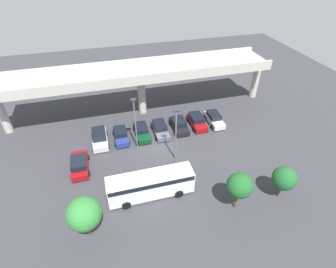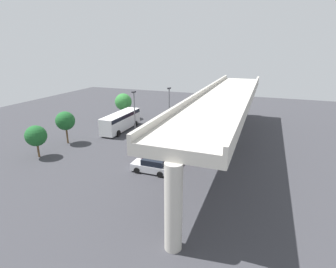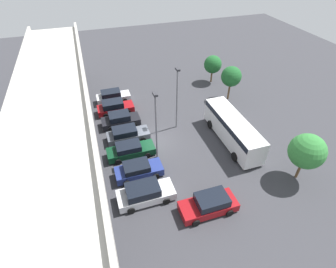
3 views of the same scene
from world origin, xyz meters
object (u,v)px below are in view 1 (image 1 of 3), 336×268
object	(u,v)px
parked_car_1	(100,138)
lamp_post_mid_lot	(135,120)
shuttle_bus	(151,184)
tree_front_left	(84,214)
parked_car_6	(197,121)
parked_car_4	(160,129)
tree_front_right	(240,186)
parked_car_5	(179,125)
parked_car_7	(214,119)
parked_car_2	(121,135)
tree_front_far_right	(284,178)
parked_car_0	(80,164)
parked_car_3	(142,131)
lamp_post_near_aisle	(176,131)

from	to	relation	value
parked_car_1	lamp_post_mid_lot	bearing A→B (deg)	62.79
parked_car_1	shuttle_bus	distance (m)	11.82
tree_front_left	parked_car_6	bearing A→B (deg)	41.80
parked_car_4	tree_front_right	bearing A→B (deg)	16.60
parked_car_5	parked_car_7	world-z (taller)	parked_car_7
parked_car_1	parked_car_2	xyz separation A→B (m)	(2.85, -0.09, -0.07)
parked_car_6	tree_front_far_right	world-z (taller)	tree_front_far_right
parked_car_4	tree_front_far_right	world-z (taller)	tree_front_far_right
parked_car_2	parked_car_7	bearing A→B (deg)	90.94
parked_car_2	tree_front_far_right	size ratio (longest dim) A/B	1.09
tree_front_left	parked_car_0	bearing A→B (deg)	94.93
parked_car_5	tree_front_right	distance (m)	15.15
parked_car_3	shuttle_bus	size ratio (longest dim) A/B	0.52
parked_car_0	parked_car_1	distance (m)	5.40
parked_car_3	parked_car_5	world-z (taller)	parked_car_5
parked_car_3	shuttle_bus	distance (m)	10.95
parked_car_0	parked_car_5	distance (m)	14.83
lamp_post_mid_lot	parked_car_0	bearing A→B (deg)	-163.02
tree_front_left	shuttle_bus	bearing A→B (deg)	26.16
parked_car_4	parked_car_5	bearing A→B (deg)	94.53
parked_car_7	lamp_post_mid_lot	distance (m)	12.95
parked_car_2	tree_front_right	bearing A→B (deg)	34.18
parked_car_5	tree_front_far_right	distance (m)	16.38
tree_front_far_right	parked_car_0	bearing A→B (deg)	154.18
parked_car_4	lamp_post_near_aisle	size ratio (longest dim) A/B	0.62
parked_car_0	tree_front_far_right	bearing A→B (deg)	-115.82
parked_car_0	parked_car_2	distance (m)	7.19
lamp_post_near_aisle	tree_front_right	world-z (taller)	lamp_post_near_aisle
lamp_post_mid_lot	tree_front_right	xyz separation A→B (m)	(8.08, -12.33, -1.11)
parked_car_7	tree_front_left	distance (m)	23.65
parked_car_7	lamp_post_near_aisle	bearing A→B (deg)	-52.34
lamp_post_mid_lot	tree_front_far_right	bearing A→B (deg)	-42.72
shuttle_bus	tree_front_left	bearing A→B (deg)	-153.84
shuttle_bus	lamp_post_mid_lot	size ratio (longest dim) A/B	1.24
tree_front_left	tree_front_right	world-z (taller)	tree_front_left
parked_car_4	tree_front_far_right	distance (m)	17.57
parked_car_2	tree_front_left	xyz separation A→B (m)	(-4.72, -13.95, 2.50)
parked_car_0	parked_car_1	size ratio (longest dim) A/B	0.97
parked_car_4	tree_front_far_right	bearing A→B (deg)	33.29
parked_car_7	tree_front_left	bearing A→B (deg)	-52.91
parked_car_1	shuttle_bus	bearing A→B (deg)	23.77
parked_car_4	parked_car_5	world-z (taller)	parked_car_5
parked_car_3	lamp_post_near_aisle	distance (m)	7.71
lamp_post_mid_lot	lamp_post_near_aisle	bearing A→B (deg)	-39.89
parked_car_1	lamp_post_near_aisle	distance (m)	11.34
parked_car_0	lamp_post_mid_lot	xyz separation A→B (m)	(7.41, 2.26, 3.61)
parked_car_4	shuttle_bus	size ratio (longest dim) A/B	0.50
parked_car_3	tree_front_right	xyz separation A→B (m)	(6.99, -14.82, 2.56)
parked_car_0	lamp_post_near_aisle	world-z (taller)	lamp_post_near_aisle
parked_car_5	parked_car_6	world-z (taller)	parked_car_6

